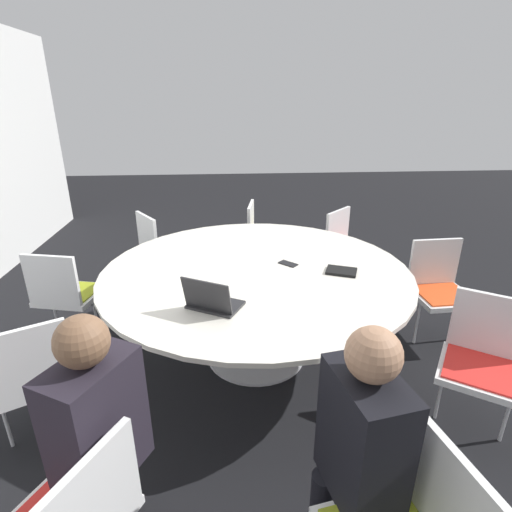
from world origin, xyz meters
TOP-DOWN VIEW (x-y plane):
  - ground_plane at (0.00, 0.00)m, footprint 16.00×16.00m
  - conference_table at (0.00, 0.00)m, footprint 2.22×2.22m
  - chair_2 at (-0.80, -1.28)m, footprint 0.60×0.60m
  - chair_3 at (0.14, -1.50)m, footprint 0.44×0.46m
  - chair_4 at (1.11, -1.02)m, footprint 0.61×0.61m
  - chair_5 at (1.50, -0.18)m, footprint 0.50×0.49m
  - chair_6 at (1.22, 0.89)m, footprint 0.60×0.59m
  - chair_7 at (0.26, 1.49)m, footprint 0.51×0.52m
  - chair_8 at (-0.76, 1.30)m, footprint 0.58×0.58m
  - person_0 at (-1.38, 0.75)m, footprint 0.42×0.36m
  - person_1 at (-1.54, -0.27)m, footprint 0.39×0.31m
  - laptop at (-0.57, 0.30)m, footprint 0.34×0.37m
  - spiral_notebook at (-0.11, -0.60)m, footprint 0.22×0.25m
  - cell_phone at (0.07, -0.25)m, footprint 0.15×0.15m

SIDE VIEW (x-z plane):
  - ground_plane at x=0.00m, z-range 0.00..0.00m
  - chair_2 at x=-0.80m, z-range 0.07..0.92m
  - chair_3 at x=0.14m, z-range 0.07..0.92m
  - chair_4 at x=1.11m, z-range 0.07..0.92m
  - chair_5 at x=1.50m, z-range 0.07..0.92m
  - chair_6 at x=1.22m, z-range 0.07..0.92m
  - chair_7 at x=0.26m, z-range 0.07..0.92m
  - chair_8 at x=-0.76m, z-range 0.07..0.92m
  - conference_table at x=0.00m, z-range 0.27..1.02m
  - person_0 at x=-1.38m, z-range 0.10..1.29m
  - person_1 at x=-1.54m, z-range 0.10..1.29m
  - cell_phone at x=0.07m, z-range 0.75..0.75m
  - spiral_notebook at x=-0.11m, z-range 0.75..0.77m
  - laptop at x=-0.57m, z-range 0.69..0.91m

